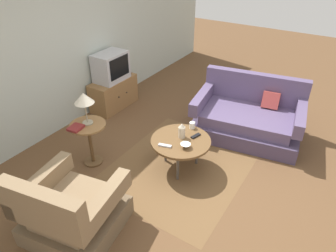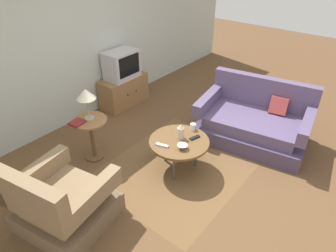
{
  "view_description": "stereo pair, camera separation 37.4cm",
  "coord_description": "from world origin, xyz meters",
  "views": [
    {
      "loc": [
        -2.77,
        -1.51,
        2.76
      ],
      "look_at": [
        0.17,
        0.35,
        0.55
      ],
      "focal_mm": 32.61,
      "sensor_mm": 36.0,
      "label": 1
    },
    {
      "loc": [
        -2.55,
        -1.82,
        2.76
      ],
      "look_at": [
        0.17,
        0.35,
        0.55
      ],
      "focal_mm": 32.61,
      "sensor_mm": 36.0,
      "label": 2
    }
  ],
  "objects": [
    {
      "name": "vase",
      "position": [
        0.15,
        0.12,
        0.57
      ],
      "size": [
        0.09,
        0.09,
        0.22
      ],
      "color": "beige",
      "rests_on": "coffee_table"
    },
    {
      "name": "side_table",
      "position": [
        -0.47,
        1.2,
        0.45
      ],
      "size": [
        0.48,
        0.48,
        0.63
      ],
      "color": "olive",
      "rests_on": "ground"
    },
    {
      "name": "tv_remote_silver",
      "position": [
        -0.14,
        0.2,
        0.47
      ],
      "size": [
        0.09,
        0.18,
        0.02
      ],
      "rotation": [
        0.0,
        0.0,
        4.97
      ],
      "color": "#B2B2B7",
      "rests_on": "coffee_table"
    },
    {
      "name": "book",
      "position": [
        -0.63,
        1.24,
        0.65
      ],
      "size": [
        0.2,
        0.18,
        0.03
      ],
      "rotation": [
        0.0,
        0.0,
        0.15
      ],
      "color": "maroon",
      "rests_on": "side_table"
    },
    {
      "name": "ground_plane",
      "position": [
        0.0,
        0.0,
        0.0
      ],
      "size": [
        16.0,
        16.0,
        0.0
      ],
      "primitive_type": "plane",
      "color": "brown"
    },
    {
      "name": "back_wall",
      "position": [
        0.0,
        2.33,
        1.35
      ],
      "size": [
        9.0,
        0.12,
        2.7
      ],
      "primitive_type": "cube",
      "color": "#B2BCB2",
      "rests_on": "ground"
    },
    {
      "name": "mug",
      "position": [
        0.42,
        0.11,
        0.51
      ],
      "size": [
        0.12,
        0.08,
        0.09
      ],
      "color": "white",
      "rests_on": "coffee_table"
    },
    {
      "name": "bowl",
      "position": [
        -0.03,
        -0.04,
        0.49
      ],
      "size": [
        0.13,
        0.13,
        0.06
      ],
      "color": "silver",
      "rests_on": "coffee_table"
    },
    {
      "name": "tv_remote_dark",
      "position": [
        0.26,
        -0.03,
        0.47
      ],
      "size": [
        0.16,
        0.09,
        0.02
      ],
      "rotation": [
        0.0,
        0.0,
        2.87
      ],
      "color": "black",
      "rests_on": "coffee_table"
    },
    {
      "name": "tv_stand",
      "position": [
        0.95,
        2.02,
        0.27
      ],
      "size": [
        0.9,
        0.44,
        0.54
      ],
      "color": "olive",
      "rests_on": "ground"
    },
    {
      "name": "table_lamp",
      "position": [
        -0.45,
        1.21,
        0.99
      ],
      "size": [
        0.25,
        0.25,
        0.44
      ],
      "color": "#9E937A",
      "rests_on": "side_table"
    },
    {
      "name": "area_rug",
      "position": [
        0.09,
        0.1,
        0.0
      ],
      "size": [
        2.04,
        1.7,
        0.0
      ],
      "primitive_type": "cube",
      "color": "brown",
      "rests_on": "ground"
    },
    {
      "name": "armchair",
      "position": [
        -1.46,
        0.51,
        0.3
      ],
      "size": [
        1.03,
        1.05,
        0.89
      ],
      "rotation": [
        0.0,
        0.0,
        -1.39
      ],
      "color": "brown",
      "rests_on": "ground"
    },
    {
      "name": "couch",
      "position": [
        1.4,
        -0.37,
        0.29
      ],
      "size": [
        1.24,
        1.75,
        0.89
      ],
      "rotation": [
        0.0,
        0.0,
        1.73
      ],
      "color": "#4B3E5C",
      "rests_on": "ground"
    },
    {
      "name": "television",
      "position": [
        0.95,
        2.02,
        0.79
      ],
      "size": [
        0.59,
        0.4,
        0.49
      ],
      "color": "#B7B7BC",
      "rests_on": "tv_stand"
    },
    {
      "name": "coffee_table",
      "position": [
        0.09,
        0.1,
        0.43
      ],
      "size": [
        0.79,
        0.79,
        0.46
      ],
      "color": "brown",
      "rests_on": "ground"
    }
  ]
}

